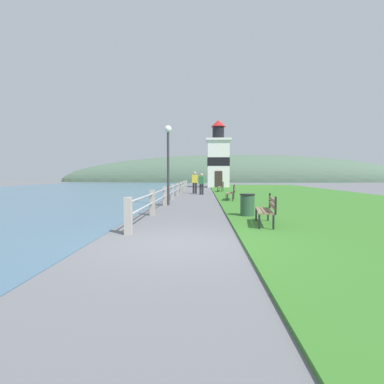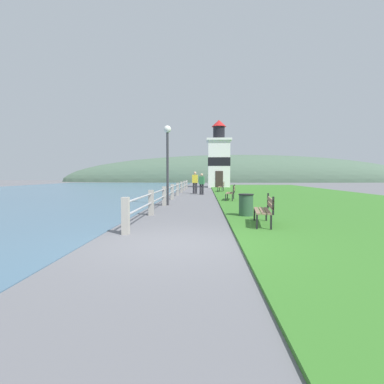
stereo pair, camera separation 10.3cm
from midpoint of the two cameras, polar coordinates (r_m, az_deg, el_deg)
ground_plane at (r=6.67m, az=-3.08°, el=-9.84°), size 160.00×160.00×0.00m
grass_verge at (r=22.97m, az=19.70°, el=-0.64°), size 12.00×46.26×0.06m
water_strip at (r=26.34m, az=-31.08°, el=-0.49°), size 24.00×74.02×0.01m
seawall_railing at (r=20.20m, az=-3.09°, el=0.50°), size 0.18×25.40×0.95m
park_bench_near at (r=9.01m, az=14.10°, el=-3.07°), size 0.66×1.65×0.94m
park_bench_midway at (r=17.59m, az=7.69°, el=0.04°), size 0.69×1.68×0.94m
park_bench_far at (r=26.84m, az=5.79°, el=1.15°), size 0.69×1.82×0.94m
lighthouse at (r=37.08m, az=5.20°, el=6.23°), size 3.00×3.00×8.23m
person_strolling at (r=23.10m, az=1.97°, el=1.70°), size 0.45×0.34×1.64m
person_by_railing at (r=24.37m, az=0.69°, el=1.98°), size 0.46×0.28×1.80m
trash_bin at (r=10.88m, az=10.51°, el=-2.55°), size 0.54×0.54×0.84m
lamp_post at (r=15.03m, az=-4.49°, el=7.92°), size 0.36×0.36×3.96m
distant_hillside at (r=67.73m, az=8.74°, el=1.93°), size 80.00×16.00×12.00m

